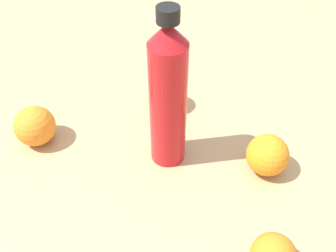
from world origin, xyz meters
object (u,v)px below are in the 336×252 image
water_bottle (168,97)px  orange_1 (168,94)px  orange_0 (35,126)px  orange_2 (267,155)px

water_bottle → orange_1: 0.19m
water_bottle → orange_0: 0.29m
water_bottle → orange_2: size_ratio=3.96×
orange_0 → orange_2: orange_0 is taller
orange_2 → orange_1: bearing=-176.8°
water_bottle → orange_0: bearing=-9.6°
water_bottle → orange_0: water_bottle is taller
orange_1 → orange_0: bearing=-110.0°
water_bottle → orange_1: size_ratio=4.44×
orange_0 → orange_2: (0.36, 0.29, -0.00)m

